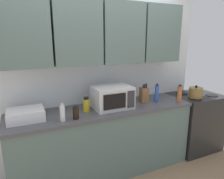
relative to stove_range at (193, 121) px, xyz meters
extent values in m
cube|color=white|center=(-1.56, 0.35, 0.85)|extent=(3.23, 0.06, 2.60)
cube|color=slate|center=(-2.44, 0.16, 1.37)|extent=(0.56, 0.33, 0.75)
cube|color=slate|center=(-1.85, 0.16, 1.37)|extent=(0.56, 0.33, 0.75)
cube|color=slate|center=(-1.27, 0.16, 1.37)|extent=(0.56, 0.33, 0.75)
cube|color=slate|center=(-0.69, 0.16, 1.37)|extent=(0.56, 0.33, 0.75)
cube|color=slate|center=(-1.56, 0.02, -0.02)|extent=(2.33, 0.60, 0.86)
cube|color=#4C4C51|center=(-1.56, 0.02, 0.43)|extent=(2.36, 0.63, 0.04)
cube|color=black|center=(0.00, 0.00, 0.00)|extent=(0.76, 0.64, 0.90)
cylinder|color=black|center=(-0.17, -0.14, 0.45)|extent=(0.18, 0.18, 0.01)
cylinder|color=black|center=(0.17, -0.14, 0.45)|extent=(0.18, 0.18, 0.01)
cylinder|color=black|center=(-0.17, 0.14, 0.45)|extent=(0.18, 0.18, 0.01)
cylinder|color=black|center=(0.17, 0.14, 0.45)|extent=(0.18, 0.18, 0.01)
cylinder|color=olive|center=(-0.17, -0.14, 0.54)|extent=(0.20, 0.20, 0.15)
sphere|color=black|center=(-0.17, -0.14, 0.63)|extent=(0.04, 0.04, 0.04)
cube|color=silver|center=(-1.47, 0.00, 0.59)|extent=(0.48, 0.36, 0.28)
cube|color=black|center=(-1.51, -0.18, 0.59)|extent=(0.29, 0.01, 0.18)
cube|color=#2D2D33|center=(-1.29, -0.18, 0.59)|extent=(0.10, 0.01, 0.21)
cube|color=silver|center=(-2.49, 0.02, 0.51)|extent=(0.38, 0.30, 0.12)
cube|color=brown|center=(-0.95, 0.04, 0.55)|extent=(0.12, 0.13, 0.20)
cylinder|color=black|center=(-0.98, 0.03, 0.67)|extent=(0.02, 0.02, 0.05)
cylinder|color=black|center=(-0.95, 0.03, 0.68)|extent=(0.02, 0.02, 0.06)
cylinder|color=black|center=(-0.93, 0.03, 0.68)|extent=(0.02, 0.02, 0.06)
cylinder|color=black|center=(-1.99, -0.18, 0.51)|extent=(0.07, 0.07, 0.13)
cylinder|color=black|center=(-1.99, -0.18, 0.59)|extent=(0.05, 0.05, 0.02)
cylinder|color=#2D56B7|center=(-0.79, -0.03, 0.56)|extent=(0.06, 0.06, 0.23)
cylinder|color=black|center=(-0.79, -0.03, 0.69)|extent=(0.03, 0.03, 0.03)
cylinder|color=#BC6638|center=(-0.50, -0.16, 0.56)|extent=(0.06, 0.06, 0.22)
cylinder|color=black|center=(-0.50, -0.16, 0.68)|extent=(0.04, 0.04, 0.02)
cylinder|color=gold|center=(-1.80, 0.01, 0.52)|extent=(0.08, 0.08, 0.15)
cylinder|color=black|center=(-1.80, 0.01, 0.61)|extent=(0.06, 0.06, 0.03)
cylinder|color=white|center=(-2.13, -0.18, 0.53)|extent=(0.05, 0.05, 0.17)
cylinder|color=silver|center=(-2.13, -0.18, 0.63)|extent=(0.03, 0.03, 0.03)
camera|label=1|loc=(-2.50, -2.25, 1.30)|focal=32.60mm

